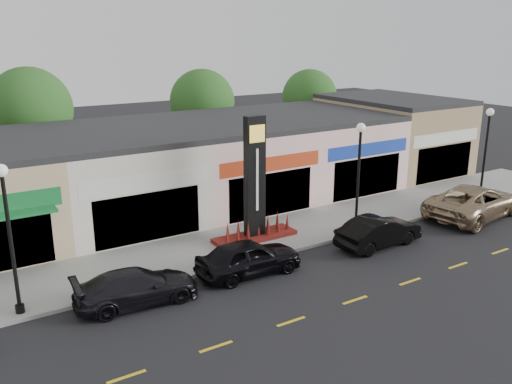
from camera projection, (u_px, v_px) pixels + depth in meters
ground at (247, 289)px, 21.53m from camera, size 120.00×120.00×0.00m
sidewalk at (198, 251)px, 25.04m from camera, size 52.00×4.30×0.15m
curb at (222, 269)px, 23.21m from camera, size 52.00×0.20×0.15m
shop_cream at (114, 174)px, 29.40m from camera, size 7.00×10.01×4.80m
shop_pink_w at (226, 159)px, 32.98m from camera, size 7.00×10.01×4.80m
shop_pink_e at (317, 147)px, 36.56m from camera, size 7.00×10.01×4.80m
shop_tan at (391, 133)px, 40.07m from camera, size 7.00×10.01×5.30m
tree_rear_west at (30, 109)px, 33.84m from camera, size 5.20×5.20×7.83m
tree_rear_mid at (202, 102)px, 40.07m from camera, size 4.80×4.80×7.29m
tree_rear_east at (309, 97)px, 45.25m from camera, size 4.60×4.60×6.94m
lamp_west_near at (9, 225)px, 18.48m from camera, size 0.44×0.44×5.47m
lamp_east_near at (359, 166)px, 26.67m from camera, size 0.44×0.44×5.47m
lamp_east_far at (486, 145)px, 31.78m from camera, size 0.44×0.44×5.47m
pylon_sign at (255, 197)px, 25.83m from camera, size 4.20×1.30×6.00m
car_dark_sedan at (137, 287)px, 20.20m from camera, size 2.21×4.76×1.34m
car_black_sedan at (249, 257)px, 22.62m from camera, size 1.98×4.58×1.54m
car_black_conv at (379, 232)px, 25.67m from camera, size 1.73×4.51×1.47m
car_gold_suv at (474, 201)px, 29.69m from camera, size 3.96×6.91×1.82m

